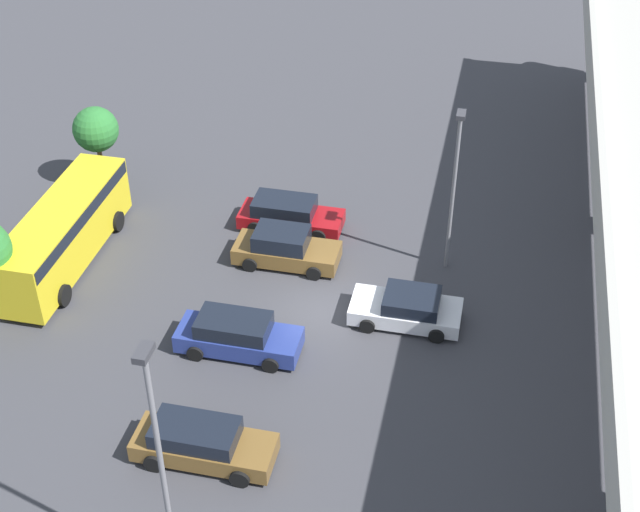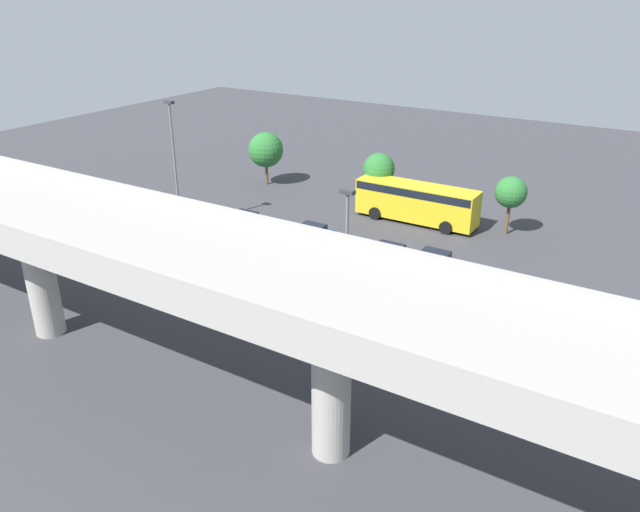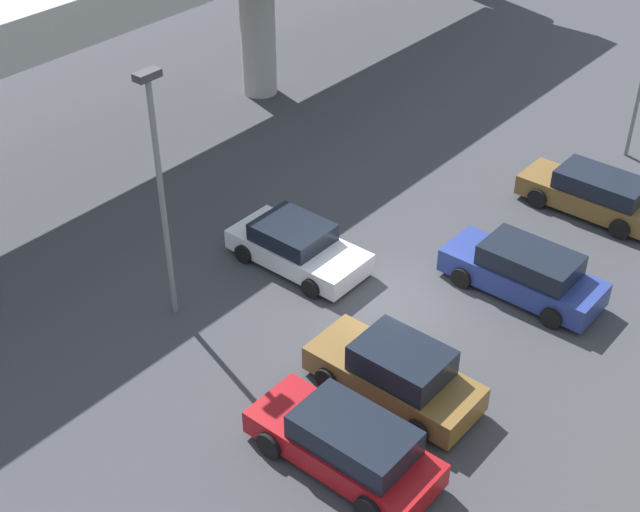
% 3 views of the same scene
% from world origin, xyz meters
% --- Properties ---
extents(ground_plane, '(107.64, 107.64, 0.00)m').
position_xyz_m(ground_plane, '(0.00, 0.00, 0.00)').
color(ground_plane, '#38383D').
extents(highway_overpass, '(51.69, 6.36, 7.60)m').
position_xyz_m(highway_overpass, '(0.00, 13.03, 6.12)').
color(highway_overpass, '#9E9B93').
rests_on(highway_overpass, ground_plane).
extents(parked_car_0, '(2.09, 4.79, 1.51)m').
position_xyz_m(parked_car_0, '(-5.65, -2.74, 0.73)').
color(parked_car_0, maroon).
rests_on(parked_car_0, ground_plane).
extents(parked_car_1, '(2.10, 4.61, 1.65)m').
position_xyz_m(parked_car_1, '(-2.98, -2.23, 0.76)').
color(parked_car_1, brown).
rests_on(parked_car_1, ground_plane).
extents(parked_car_2, '(2.26, 4.46, 1.37)m').
position_xyz_m(parked_car_2, '(-0.15, 3.57, 0.65)').
color(parked_car_2, silver).
rests_on(parked_car_2, ground_plane).
extents(parked_car_3, '(2.03, 4.82, 1.56)m').
position_xyz_m(parked_car_3, '(3.01, -2.60, 0.75)').
color(parked_car_3, navy).
rests_on(parked_car_3, ground_plane).
extents(parked_car_4, '(2.00, 4.82, 1.49)m').
position_xyz_m(parked_car_4, '(8.51, -2.19, 0.73)').
color(parked_car_4, brown).
rests_on(parked_car_4, ground_plane).
extents(lamp_post_mid_lot, '(0.70, 0.35, 7.49)m').
position_xyz_m(lamp_post_mid_lot, '(-4.25, 4.73, 4.43)').
color(lamp_post_mid_lot, slate).
rests_on(lamp_post_mid_lot, ground_plane).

